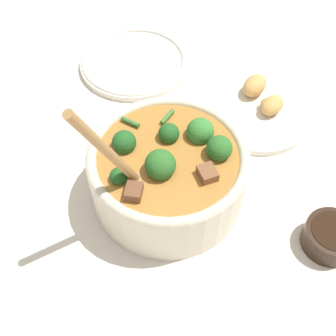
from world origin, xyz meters
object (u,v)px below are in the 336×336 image
food_plate (259,110)px  stew_bowl (168,171)px  empty_plate (135,62)px  condiment_bowl (331,238)px

food_plate → stew_bowl: bearing=-22.9°
stew_bowl → food_plate: size_ratio=1.45×
empty_plate → food_plate: (0.05, 0.27, 0.00)m
condiment_bowl → empty_plate: bearing=-122.8°
empty_plate → food_plate: 0.27m
stew_bowl → food_plate: (-0.22, 0.09, -0.05)m
stew_bowl → empty_plate: size_ratio=1.22×
condiment_bowl → empty_plate: size_ratio=0.36×
stew_bowl → empty_plate: bearing=-147.1°
stew_bowl → food_plate: bearing=157.1°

